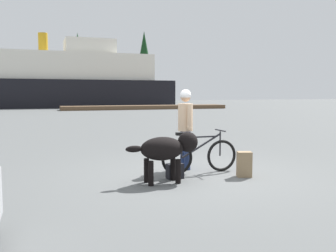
{
  "coord_description": "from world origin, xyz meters",
  "views": [
    {
      "loc": [
        -2.91,
        -6.69,
        1.65
      ],
      "look_at": [
        0.19,
        2.05,
        0.82
      ],
      "focal_mm": 38.66,
      "sensor_mm": 36.0,
      "label": 1
    }
  ],
  "objects": [
    {
      "name": "bicycle",
      "position": [
        0.18,
        0.07,
        0.37
      ],
      "size": [
        1.69,
        0.44,
        0.89
      ],
      "color": "black",
      "rests_on": "ground_plane"
    },
    {
      "name": "handbag_pannier",
      "position": [
        -0.47,
        -0.21,
        0.15
      ],
      "size": [
        0.34,
        0.21,
        0.29
      ],
      "primitive_type": "cube",
      "rotation": [
        0.0,
        0.0,
        0.09
      ],
      "color": "black",
      "rests_on": "ground_plane"
    },
    {
      "name": "ferry_boat",
      "position": [
        0.78,
        39.69,
        3.12
      ],
      "size": [
        24.76,
        8.42,
        8.85
      ],
      "color": "black",
      "rests_on": "ground_plane"
    },
    {
      "name": "dock_pier",
      "position": [
        7.75,
        30.23,
        0.2
      ],
      "size": [
        17.53,
        2.53,
        0.4
      ],
      "primitive_type": "cube",
      "color": "brown",
      "rests_on": "ground_plane"
    },
    {
      "name": "pine_tree_center",
      "position": [
        3.47,
        57.02,
        7.05
      ],
      "size": [
        3.03,
        3.03,
        11.95
      ],
      "color": "#4C331E",
      "rests_on": "ground_plane"
    },
    {
      "name": "pine_tree_far_right",
      "position": [
        14.95,
        56.27,
        7.82
      ],
      "size": [
        3.58,
        3.58,
        12.69
      ],
      "color": "#4C331E",
      "rests_on": "ground_plane"
    },
    {
      "name": "backpack",
      "position": [
        0.88,
        -0.54,
        0.25
      ],
      "size": [
        0.33,
        0.28,
        0.5
      ],
      "primitive_type": "cube",
      "rotation": [
        0.0,
        0.0,
        -0.34
      ],
      "color": "#8C7251",
      "rests_on": "ground_plane"
    },
    {
      "name": "dog",
      "position": [
        -0.71,
        -0.45,
        0.63
      ],
      "size": [
        1.39,
        0.51,
        0.93
      ],
      "color": "black",
      "rests_on": "ground_plane"
    },
    {
      "name": "person_cyclist",
      "position": [
        0.07,
        0.56,
        1.05
      ],
      "size": [
        0.32,
        0.53,
        1.74
      ],
      "color": "navy",
      "rests_on": "ground_plane"
    },
    {
      "name": "pine_tree_mid_back",
      "position": [
        6.46,
        63.31,
        6.23
      ],
      "size": [
        4.2,
        4.2,
        10.36
      ],
      "color": "#4C331E",
      "rests_on": "ground_plane"
    },
    {
      "name": "ground_plane",
      "position": [
        0.0,
        0.0,
        0.0
      ],
      "size": [
        160.0,
        160.0,
        0.0
      ],
      "primitive_type": "plane",
      "color": "#595B5B"
    }
  ]
}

